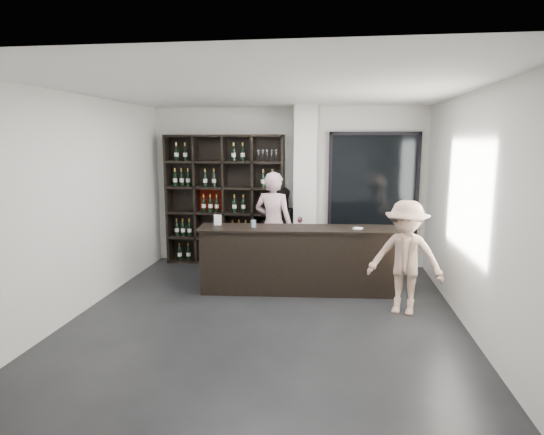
# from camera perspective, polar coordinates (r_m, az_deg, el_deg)

# --- Properties ---
(floor) EXTENTS (5.00, 5.50, 0.01)m
(floor) POSITION_cam_1_polar(r_m,az_deg,el_deg) (6.12, -0.67, -12.45)
(floor) COLOR black
(floor) RESTS_ON ground
(wine_shelf) EXTENTS (2.20, 0.35, 2.40)m
(wine_shelf) POSITION_cam_1_polar(r_m,az_deg,el_deg) (8.48, -5.93, 2.17)
(wine_shelf) COLOR black
(wine_shelf) RESTS_ON floor
(structural_column) EXTENTS (0.40, 0.40, 2.90)m
(structural_column) POSITION_cam_1_polar(r_m,az_deg,el_deg) (8.14, 4.24, 3.65)
(structural_column) COLOR silver
(structural_column) RESTS_ON floor
(glass_panel) EXTENTS (1.60, 0.08, 2.10)m
(glass_panel) POSITION_cam_1_polar(r_m,az_deg,el_deg) (8.38, 12.55, 3.28)
(glass_panel) COLOR black
(glass_panel) RESTS_ON floor
(tasting_counter) EXTENTS (3.05, 0.64, 1.00)m
(tasting_counter) POSITION_cam_1_polar(r_m,az_deg,el_deg) (6.96, 3.48, -5.30)
(tasting_counter) COLOR black
(tasting_counter) RESTS_ON floor
(taster_pink) EXTENTS (0.73, 0.57, 1.79)m
(taster_pink) POSITION_cam_1_polar(r_m,az_deg,el_deg) (7.65, 0.17, -0.91)
(taster_pink) COLOR #C89BA4
(taster_pink) RESTS_ON floor
(taster_black) EXTENTS (0.82, 0.71, 1.48)m
(taster_black) POSITION_cam_1_polar(r_m,az_deg,el_deg) (8.21, 1.01, -1.29)
(taster_black) COLOR black
(taster_black) RESTS_ON floor
(customer) EXTENTS (1.11, 0.84, 1.53)m
(customer) POSITION_cam_1_polar(r_m,az_deg,el_deg) (6.28, 16.40, -4.87)
(customer) COLOR tan
(customer) RESTS_ON floor
(wine_glass) EXTENTS (0.10, 0.10, 0.19)m
(wine_glass) POSITION_cam_1_polar(r_m,az_deg,el_deg) (6.81, 3.52, -0.53)
(wine_glass) COLOR white
(wine_glass) RESTS_ON tasting_counter
(spit_cup) EXTENTS (0.11, 0.11, 0.11)m
(spit_cup) POSITION_cam_1_polar(r_m,az_deg,el_deg) (6.85, -2.33, -0.79)
(spit_cup) COLOR silver
(spit_cup) RESTS_ON tasting_counter
(napkin_stack) EXTENTS (0.15, 0.15, 0.02)m
(napkin_stack) POSITION_cam_1_polar(r_m,az_deg,el_deg) (6.84, 10.73, -1.35)
(napkin_stack) COLOR white
(napkin_stack) RESTS_ON tasting_counter
(card_stand) EXTENTS (0.11, 0.05, 0.16)m
(card_stand) POSITION_cam_1_polar(r_m,az_deg,el_deg) (7.07, -6.83, -0.31)
(card_stand) COLOR white
(card_stand) RESTS_ON tasting_counter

